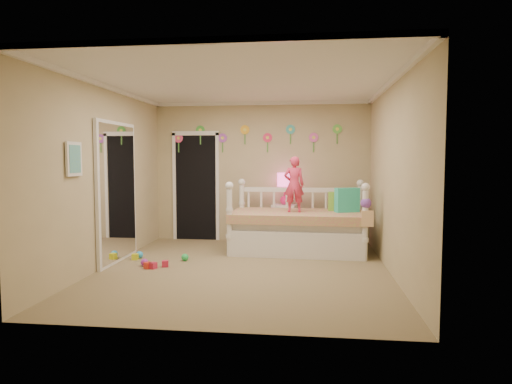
# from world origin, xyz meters

# --- Properties ---
(floor) EXTENTS (4.00, 4.50, 0.01)m
(floor) POSITION_xyz_m (0.00, 0.00, 0.00)
(floor) COLOR #7F684C
(floor) RESTS_ON ground
(ceiling) EXTENTS (4.00, 4.50, 0.01)m
(ceiling) POSITION_xyz_m (0.00, 0.00, 2.60)
(ceiling) COLOR white
(ceiling) RESTS_ON floor
(back_wall) EXTENTS (4.00, 0.01, 2.60)m
(back_wall) POSITION_xyz_m (0.00, 2.25, 1.30)
(back_wall) COLOR tan
(back_wall) RESTS_ON floor
(left_wall) EXTENTS (0.01, 4.50, 2.60)m
(left_wall) POSITION_xyz_m (-2.00, 0.00, 1.30)
(left_wall) COLOR tan
(left_wall) RESTS_ON floor
(right_wall) EXTENTS (0.01, 4.50, 2.60)m
(right_wall) POSITION_xyz_m (2.00, 0.00, 1.30)
(right_wall) COLOR tan
(right_wall) RESTS_ON floor
(crown_molding) EXTENTS (4.00, 4.50, 0.06)m
(crown_molding) POSITION_xyz_m (0.00, 0.00, 2.57)
(crown_molding) COLOR white
(crown_molding) RESTS_ON ceiling
(daybed) EXTENTS (2.27, 1.28, 1.21)m
(daybed) POSITION_xyz_m (0.71, 1.34, 0.60)
(daybed) COLOR white
(daybed) RESTS_ON floor
(pillow_turquoise) EXTENTS (0.42, 0.28, 0.40)m
(pillow_turquoise) POSITION_xyz_m (1.52, 1.38, 0.87)
(pillow_turquoise) COLOR #29D1A8
(pillow_turquoise) RESTS_ON daybed
(pillow_lime) EXTENTS (0.34, 0.13, 0.32)m
(pillow_lime) POSITION_xyz_m (1.39, 1.57, 0.83)
(pillow_lime) COLOR #8CD240
(pillow_lime) RESTS_ON daybed
(child) EXTENTS (0.35, 0.25, 0.92)m
(child) POSITION_xyz_m (0.65, 1.27, 1.13)
(child) COLOR #E9355A
(child) RESTS_ON daybed
(nightstand) EXTENTS (0.47, 0.39, 0.71)m
(nightstand) POSITION_xyz_m (0.45, 2.06, 0.36)
(nightstand) COLOR white
(nightstand) RESTS_ON floor
(table_lamp) EXTENTS (0.26, 0.26, 0.58)m
(table_lamp) POSITION_xyz_m (0.45, 2.06, 1.10)
(table_lamp) COLOR #F32073
(table_lamp) RESTS_ON nightstand
(closet_doorway) EXTENTS (0.90, 0.04, 2.07)m
(closet_doorway) POSITION_xyz_m (-1.25, 2.23, 1.03)
(closet_doorway) COLOR black
(closet_doorway) RESTS_ON back_wall
(flower_decals) EXTENTS (3.40, 0.02, 0.50)m
(flower_decals) POSITION_xyz_m (-0.09, 2.24, 1.94)
(flower_decals) COLOR #B2668C
(flower_decals) RESTS_ON back_wall
(mirror_closet) EXTENTS (0.07, 1.30, 2.10)m
(mirror_closet) POSITION_xyz_m (-1.96, 0.30, 1.05)
(mirror_closet) COLOR white
(mirror_closet) RESTS_ON left_wall
(wall_picture) EXTENTS (0.05, 0.34, 0.42)m
(wall_picture) POSITION_xyz_m (-1.97, -0.90, 1.55)
(wall_picture) COLOR white
(wall_picture) RESTS_ON left_wall
(hanging_bag) EXTENTS (0.20, 0.16, 0.36)m
(hanging_bag) POSITION_xyz_m (1.75, 0.75, 0.73)
(hanging_bag) COLOR beige
(hanging_bag) RESTS_ON daybed
(toy_scatter) EXTENTS (1.00, 1.41, 0.11)m
(toy_scatter) POSITION_xyz_m (-1.36, 0.46, 0.06)
(toy_scatter) COLOR #996666
(toy_scatter) RESTS_ON floor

